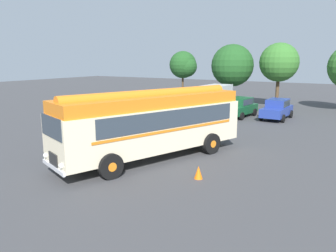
% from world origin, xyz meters
% --- Properties ---
extents(ground_plane, '(120.00, 120.00, 0.00)m').
position_xyz_m(ground_plane, '(0.00, 0.00, 0.00)').
color(ground_plane, '#3D3D3F').
extents(vintage_bus, '(5.78, 10.31, 3.49)m').
position_xyz_m(vintage_bus, '(0.43, -0.23, 1.89)').
color(vintage_bus, beige).
rests_on(vintage_bus, ground).
extents(car_near_left, '(2.31, 4.36, 1.66)m').
position_xyz_m(car_near_left, '(0.09, 13.81, 0.85)').
color(car_near_left, '#144C28').
rests_on(car_near_left, ground).
extents(car_mid_left, '(2.06, 4.25, 1.66)m').
position_xyz_m(car_mid_left, '(3.14, 14.40, 0.85)').
color(car_mid_left, navy).
rests_on(car_mid_left, ground).
extents(box_van, '(2.32, 5.77, 2.50)m').
position_xyz_m(box_van, '(-2.92, 14.83, 1.36)').
color(box_van, '#B2B7BC').
rests_on(box_van, ground).
extents(tree_far_left, '(3.46, 3.28, 5.90)m').
position_xyz_m(tree_far_left, '(-9.94, 22.13, 4.19)').
color(tree_far_left, '#4C3823').
rests_on(tree_far_left, ground).
extents(tree_left_of_centre, '(4.50, 4.50, 6.51)m').
position_xyz_m(tree_left_of_centre, '(-3.18, 20.58, 4.23)').
color(tree_left_of_centre, '#4C3823').
rests_on(tree_left_of_centre, ground).
extents(tree_centre, '(3.94, 3.94, 6.59)m').
position_xyz_m(tree_centre, '(1.53, 21.35, 4.63)').
color(tree_centre, '#4C3823').
rests_on(tree_centre, ground).
extents(traffic_cone, '(0.36, 0.36, 0.55)m').
position_xyz_m(traffic_cone, '(3.71, -1.65, 0.28)').
color(traffic_cone, orange).
rests_on(traffic_cone, ground).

